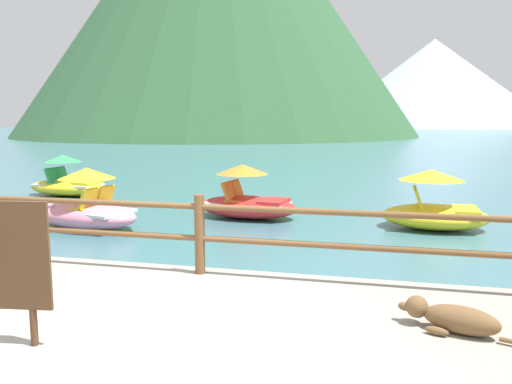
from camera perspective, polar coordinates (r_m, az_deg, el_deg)
ground_plane at (r=44.17m, az=10.87°, el=5.05°), size 200.00×200.00×0.00m
dock_railing at (r=6.10m, az=-6.29°, el=-3.77°), size 23.92×0.12×0.95m
dog_resting at (r=4.87m, az=20.99°, el=-12.91°), size 1.02×0.51×0.26m
pedal_boat_1 at (r=11.66m, az=-1.02°, el=-0.95°), size 2.49×1.53×1.21m
pedal_boat_3 at (r=11.08m, az=19.23°, el=-1.74°), size 2.15×1.41×1.22m
pedal_boat_4 at (r=11.12m, az=-18.56°, el=-1.77°), size 2.75×1.72×1.25m
pedal_boat_5 at (r=16.01m, az=-20.21°, el=0.96°), size 2.51×1.31×1.20m
distant_peak at (r=153.18m, az=19.05°, el=11.32°), size 62.81×62.81×24.03m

